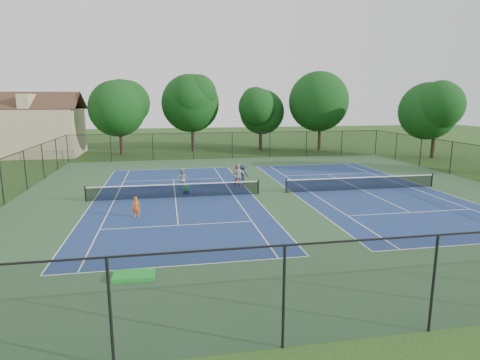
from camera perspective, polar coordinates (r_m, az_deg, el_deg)
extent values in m
plane|color=#234716|center=(29.37, 4.60, -1.93)|extent=(140.00, 140.00, 0.00)
cube|color=#2B4D2C|center=(29.37, 4.60, -1.92)|extent=(36.00, 36.00, 0.01)
cube|color=navy|center=(28.41, -9.18, -2.48)|extent=(10.97, 23.77, 0.00)
cube|color=white|center=(40.05, -9.60, 1.56)|extent=(10.97, 0.06, 0.00)
cube|color=white|center=(17.10, -8.19, -11.95)|extent=(10.97, 0.06, 0.00)
cube|color=white|center=(28.84, -20.15, -2.82)|extent=(0.06, 23.77, 0.00)
cube|color=white|center=(29.02, 1.71, -2.03)|extent=(0.06, 23.77, 0.00)
cube|color=white|center=(28.64, -17.45, -2.74)|extent=(0.06, 23.77, 0.00)
cube|color=white|center=(28.77, -0.96, -2.14)|extent=(0.06, 23.77, 0.00)
cube|color=white|center=(34.66, -9.44, 0.04)|extent=(8.23, 0.06, 0.00)
cube|color=white|center=(22.24, -8.78, -6.38)|extent=(8.23, 0.06, 0.00)
cube|color=white|center=(28.41, -9.18, -2.47)|extent=(0.06, 12.80, 0.00)
cylinder|color=black|center=(28.81, -21.13, -1.84)|extent=(0.10, 0.10, 1.07)
cylinder|color=black|center=(29.00, 2.61, -0.99)|extent=(0.10, 0.10, 1.07)
cube|color=black|center=(28.30, -9.21, -1.57)|extent=(11.90, 0.01, 0.90)
cube|color=white|center=(28.20, -9.24, -0.62)|extent=(11.90, 0.04, 0.07)
cube|color=navy|center=(31.87, 16.85, -1.31)|extent=(10.97, 23.77, 0.00)
cube|color=white|center=(42.58, 9.59, 2.14)|extent=(10.97, 0.06, 0.00)
cube|color=white|center=(22.39, 30.88, -7.80)|extent=(10.97, 0.06, 0.00)
cube|color=white|center=(29.79, 7.42, -1.77)|extent=(0.06, 23.77, 0.00)
cube|color=white|center=(34.71, 24.94, -0.87)|extent=(0.06, 23.77, 0.00)
cube|color=white|center=(30.23, 9.89, -1.65)|extent=(0.06, 23.77, 0.00)
cube|color=white|center=(33.94, 23.05, -0.97)|extent=(0.06, 23.77, 0.00)
cube|color=white|center=(37.55, 12.43, 0.80)|extent=(8.23, 0.06, 0.00)
cube|color=white|center=(26.53, 23.14, -4.26)|extent=(8.23, 0.06, 0.00)
cube|color=white|center=(31.87, 16.86, -1.30)|extent=(0.06, 12.80, 0.00)
cylinder|color=black|center=(29.54, 6.59, -0.82)|extent=(0.10, 0.10, 1.07)
cylinder|color=black|center=(34.88, 25.64, 0.00)|extent=(0.10, 0.10, 1.07)
cube|color=black|center=(31.78, 16.90, -0.50)|extent=(11.90, 0.01, 0.90)
cube|color=white|center=(31.69, 16.95, 0.35)|extent=(11.90, 0.04, 0.07)
cylinder|color=black|center=(47.09, -23.33, 4.08)|extent=(0.08, 0.08, 3.00)
cylinder|color=black|center=(46.29, -17.89, 4.35)|extent=(0.08, 0.08, 3.00)
cylinder|color=black|center=(45.92, -12.30, 4.58)|extent=(0.08, 0.08, 3.00)
cylinder|color=black|center=(11.05, -17.95, -17.63)|extent=(0.08, 0.08, 3.00)
cylinder|color=black|center=(45.99, -6.67, 4.78)|extent=(0.08, 0.08, 3.00)
cylinder|color=black|center=(11.33, 6.23, -16.32)|extent=(0.08, 0.08, 3.00)
cylinder|color=black|center=(46.50, -1.11, 4.92)|extent=(0.08, 0.08, 3.00)
cylinder|color=black|center=(13.24, 25.78, -13.20)|extent=(0.08, 0.08, 3.00)
cylinder|color=black|center=(47.43, 4.28, 5.02)|extent=(0.08, 0.08, 3.00)
cylinder|color=black|center=(48.76, 9.43, 5.07)|extent=(0.08, 0.08, 3.00)
cylinder|color=black|center=(50.45, 14.26, 5.09)|extent=(0.08, 0.08, 3.00)
cylinder|color=black|center=(52.48, 18.75, 5.07)|extent=(0.08, 0.08, 3.00)
cylinder|color=black|center=(30.00, -30.77, -0.31)|extent=(0.08, 0.08, 3.00)
cylinder|color=black|center=(41.30, 27.81, 2.78)|extent=(0.08, 0.08, 3.00)
cylinder|color=black|center=(34.18, -28.22, 1.20)|extent=(0.08, 0.08, 3.00)
cylinder|color=black|center=(44.89, 24.30, 3.68)|extent=(0.08, 0.08, 3.00)
cylinder|color=black|center=(38.44, -26.23, 2.37)|extent=(0.08, 0.08, 3.00)
cylinder|color=black|center=(48.63, 21.31, 4.43)|extent=(0.08, 0.08, 3.00)
cylinder|color=black|center=(42.74, -24.64, 3.31)|extent=(0.08, 0.08, 3.00)
cube|color=black|center=(46.50, -1.11, 4.92)|extent=(36.00, 0.01, 3.00)
cube|color=black|center=(46.35, -1.12, 6.77)|extent=(36.00, 0.05, 0.05)
cube|color=black|center=(13.24, 25.78, -13.20)|extent=(36.00, 0.01, 3.00)
cube|color=black|center=(12.72, 26.37, -7.02)|extent=(36.00, 0.05, 0.05)
cube|color=black|center=(30.00, -30.77, -0.31)|extent=(0.01, 36.00, 3.00)
cylinder|color=#2D2116|center=(52.11, -16.54, 5.59)|extent=(0.44, 0.44, 3.78)
sphere|color=#0F3812|center=(51.90, -16.78, 9.72)|extent=(6.80, 6.80, 6.80)
sphere|color=#0F3812|center=(51.89, -16.82, 10.45)|extent=(5.58, 5.58, 5.58)
sphere|color=#0F3812|center=(51.89, -16.87, 11.18)|extent=(4.35, 4.35, 4.35)
cylinder|color=#2D2116|center=(53.91, -6.73, 6.35)|extent=(0.44, 0.44, 4.14)
sphere|color=#0F3812|center=(53.70, -6.83, 10.78)|extent=(7.60, 7.60, 7.60)
sphere|color=#0F3812|center=(53.70, -6.85, 11.44)|extent=(6.23, 6.23, 6.23)
sphere|color=#0F3812|center=(53.71, -6.87, 12.11)|extent=(4.86, 4.86, 4.86)
cylinder|color=#2D2116|center=(54.28, 2.93, 6.07)|extent=(0.44, 0.44, 3.42)
sphere|color=#0F3812|center=(54.07, 2.96, 9.62)|extent=(6.00, 6.00, 6.00)
sphere|color=#0F3812|center=(54.06, 2.97, 10.36)|extent=(4.92, 4.92, 4.92)
sphere|color=#0F3812|center=(54.05, 2.98, 11.11)|extent=(3.84, 3.84, 3.84)
cylinder|color=#2D2116|center=(55.69, 11.26, 6.47)|extent=(0.44, 0.44, 4.32)
sphere|color=#0F3812|center=(55.50, 11.43, 10.90)|extent=(7.80, 7.80, 7.80)
sphere|color=#0F3812|center=(55.50, 11.46, 11.53)|extent=(6.40, 6.40, 6.40)
sphere|color=#0F3812|center=(55.51, 11.49, 12.16)|extent=(4.99, 4.99, 4.99)
cylinder|color=#2D2116|center=(51.79, 25.78, 4.79)|extent=(0.44, 0.44, 3.60)
sphere|color=#0F3812|center=(51.57, 26.13, 8.78)|extent=(6.60, 6.60, 6.60)
sphere|color=#0F3812|center=(51.56, 26.20, 9.53)|extent=(5.41, 5.41, 5.41)
sphere|color=#0F3812|center=(51.55, 26.26, 10.27)|extent=(4.22, 4.22, 4.22)
cube|color=tan|center=(54.98, -26.96, 6.06)|extent=(10.00, 8.00, 5.60)
cube|color=tan|center=(54.84, -27.31, 9.88)|extent=(1.20, 8.00, 1.76)
cube|color=#422B1E|center=(52.92, -27.94, 9.92)|extent=(10.80, 4.10, 2.15)
cube|color=#422B1E|center=(56.76, -26.74, 10.04)|extent=(10.80, 4.10, 2.15)
imported|color=orange|center=(24.09, -14.54, -3.75)|extent=(0.45, 0.30, 1.22)
imported|color=#979799|center=(30.72, -8.27, 0.14)|extent=(0.87, 0.72, 1.63)
imported|color=silver|center=(31.08, -0.19, 0.57)|extent=(1.13, 0.61, 1.83)
imported|color=#1C243D|center=(32.23, 0.34, 0.75)|extent=(1.11, 0.75, 1.59)
imported|color=maroon|center=(32.27, -0.31, 0.80)|extent=(0.83, 0.57, 1.63)
cube|color=navy|center=(29.34, -7.65, -1.73)|extent=(0.47, 0.43, 0.27)
cube|color=green|center=(29.27, -7.66, -1.12)|extent=(0.38, 0.34, 0.38)
cube|color=green|center=(16.40, -14.87, -13.00)|extent=(1.62, 0.95, 0.16)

